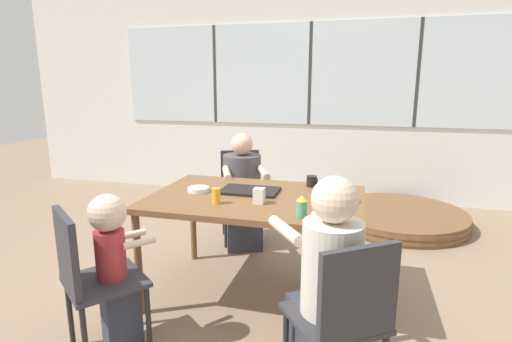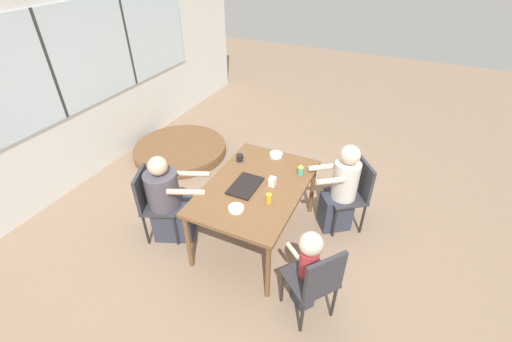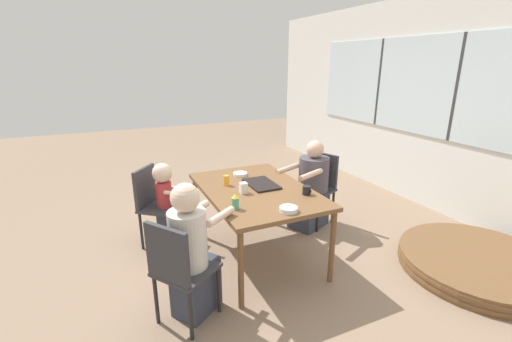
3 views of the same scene
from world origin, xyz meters
name	(u,v)px [view 2 (image 2 of 3)]	position (x,y,z in m)	size (l,w,h in m)	color
ground_plane	(256,235)	(0.00, 0.00, 0.00)	(16.00, 16.00, 0.00)	#8C725B
wall_back_with_windows	(54,84)	(0.00, 2.72, 1.42)	(8.40, 0.08, 2.80)	silver
dining_table	(256,190)	(0.00, 0.00, 0.69)	(1.47, 0.98, 0.75)	brown
chair_for_woman_green_shirt	(152,199)	(-0.44, 1.06, 0.52)	(0.52, 0.52, 0.87)	#333338
chair_for_man_blue_shirt	(354,190)	(0.67, -0.93, 0.52)	(0.56, 0.56, 0.87)	#333338
chair_for_toddler	(317,280)	(-0.71, -0.90, 0.52)	(0.56, 0.56, 0.87)	#333338
person_woman_green_shirt	(169,203)	(-0.37, 0.90, 0.47)	(0.57, 0.73, 1.07)	#333847
person_man_blue_shirt	(341,192)	(0.57, -0.80, 0.52)	(0.53, 0.59, 1.12)	#333847
person_toddler	(307,269)	(-0.62, -0.78, 0.50)	(0.32, 0.34, 0.94)	#333847
food_tray_dark	(245,186)	(-0.07, 0.09, 0.76)	(0.41, 0.26, 0.02)	black
coffee_mug	(240,158)	(0.34, 0.37, 0.79)	(0.08, 0.08, 0.08)	black
sippy_cup	(301,170)	(0.37, -0.36, 0.82)	(0.07, 0.07, 0.13)	#4CA57F
juice_glass	(269,199)	(-0.21, -0.24, 0.80)	(0.06, 0.06, 0.10)	gold
milk_carton_small	(272,182)	(0.06, -0.16, 0.80)	(0.07, 0.07, 0.10)	silver
bowl_white_shallow	(236,208)	(-0.44, 0.01, 0.77)	(0.15, 0.15, 0.03)	white
bowl_cereal	(276,155)	(0.61, 0.02, 0.77)	(0.15, 0.15, 0.04)	silver
folded_table_stack	(180,150)	(1.13, 1.87, 0.08)	(1.46, 1.46, 0.15)	brown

